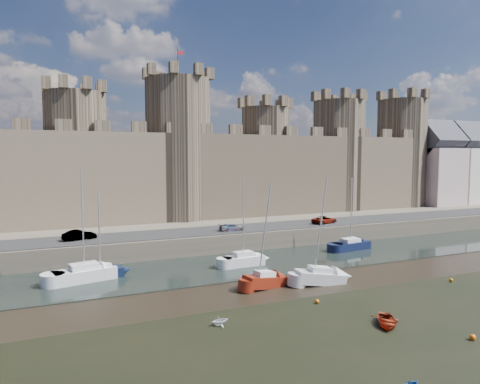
{
  "coord_description": "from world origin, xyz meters",
  "views": [
    {
      "loc": [
        -16.67,
        -21.81,
        13.03
      ],
      "look_at": [
        1.99,
        22.0,
        8.94
      ],
      "focal_mm": 32.0,
      "sensor_mm": 36.0,
      "label": 1
    }
  ],
  "objects_px": {
    "sailboat_0": "(84,273)",
    "sailboat_4": "(265,280)",
    "car_2": "(232,227)",
    "car_1": "(79,235)",
    "sailboat_2": "(243,259)",
    "sailboat_3": "(350,244)",
    "car_3": "(325,220)",
    "sailboat_1": "(100,272)",
    "sailboat_5": "(320,276)"
  },
  "relations": [
    {
      "from": "sailboat_0",
      "to": "sailboat_4",
      "type": "bearing_deg",
      "value": -41.8
    },
    {
      "from": "car_2",
      "to": "sailboat_0",
      "type": "xyz_separation_m",
      "value": [
        -19.9,
        -8.47,
        -2.16
      ]
    },
    {
      "from": "car_2",
      "to": "car_1",
      "type": "bearing_deg",
      "value": 86.25
    },
    {
      "from": "sailboat_2",
      "to": "sailboat_3",
      "type": "height_order",
      "value": "sailboat_2"
    },
    {
      "from": "sailboat_2",
      "to": "car_3",
      "type": "bearing_deg",
      "value": 25.82
    },
    {
      "from": "car_3",
      "to": "sailboat_0",
      "type": "bearing_deg",
      "value": 90.22
    },
    {
      "from": "sailboat_0",
      "to": "car_2",
      "type": "bearing_deg",
      "value": 10.34
    },
    {
      "from": "sailboat_3",
      "to": "sailboat_4",
      "type": "bearing_deg",
      "value": -157.43
    },
    {
      "from": "sailboat_4",
      "to": "car_3",
      "type": "bearing_deg",
      "value": 31.28
    },
    {
      "from": "sailboat_1",
      "to": "sailboat_3",
      "type": "relative_size",
      "value": 0.93
    },
    {
      "from": "car_3",
      "to": "sailboat_2",
      "type": "bearing_deg",
      "value": 104.66
    },
    {
      "from": "car_2",
      "to": "sailboat_4",
      "type": "xyz_separation_m",
      "value": [
        -3.61,
        -17.54,
        -2.27
      ]
    },
    {
      "from": "car_3",
      "to": "sailboat_1",
      "type": "xyz_separation_m",
      "value": [
        -33.82,
        -8.47,
        -2.34
      ]
    },
    {
      "from": "car_1",
      "to": "car_3",
      "type": "xyz_separation_m",
      "value": [
        35.42,
        -1.05,
        -0.06
      ]
    },
    {
      "from": "sailboat_1",
      "to": "sailboat_3",
      "type": "height_order",
      "value": "sailboat_3"
    },
    {
      "from": "car_2",
      "to": "sailboat_5",
      "type": "bearing_deg",
      "value": -173.46
    },
    {
      "from": "sailboat_1",
      "to": "sailboat_2",
      "type": "xyz_separation_m",
      "value": [
        15.97,
        -1.15,
        0.09
      ]
    },
    {
      "from": "sailboat_0",
      "to": "sailboat_3",
      "type": "xyz_separation_m",
      "value": [
        34.64,
        1.3,
        -0.1
      ]
    },
    {
      "from": "car_1",
      "to": "sailboat_2",
      "type": "distance_m",
      "value": 20.69
    },
    {
      "from": "car_2",
      "to": "sailboat_4",
      "type": "bearing_deg",
      "value": 168.47
    },
    {
      "from": "sailboat_0",
      "to": "sailboat_2",
      "type": "height_order",
      "value": "sailboat_0"
    },
    {
      "from": "car_2",
      "to": "car_3",
      "type": "height_order",
      "value": "car_3"
    },
    {
      "from": "car_1",
      "to": "sailboat_5",
      "type": "bearing_deg",
      "value": -147.57
    },
    {
      "from": "sailboat_4",
      "to": "sailboat_5",
      "type": "distance_m",
      "value": 5.83
    },
    {
      "from": "car_3",
      "to": "sailboat_2",
      "type": "distance_m",
      "value": 20.41
    },
    {
      "from": "car_2",
      "to": "sailboat_1",
      "type": "xyz_separation_m",
      "value": [
        -18.3,
        -8.18,
        -2.28
      ]
    },
    {
      "from": "car_2",
      "to": "sailboat_1",
      "type": "distance_m",
      "value": 20.18
    },
    {
      "from": "sailboat_1",
      "to": "sailboat_4",
      "type": "xyz_separation_m",
      "value": [
        14.7,
        -9.36,
        0.01
      ]
    },
    {
      "from": "sailboat_2",
      "to": "sailboat_3",
      "type": "distance_m",
      "value": 17.2
    },
    {
      "from": "sailboat_0",
      "to": "car_1",
      "type": "bearing_deg",
      "value": 77.25
    },
    {
      "from": "sailboat_3",
      "to": "car_1",
      "type": "bearing_deg",
      "value": 159.3
    },
    {
      "from": "car_1",
      "to": "sailboat_0",
      "type": "bearing_deg",
      "value": 164.66
    },
    {
      "from": "sailboat_4",
      "to": "car_2",
      "type": "bearing_deg",
      "value": 66.68
    },
    {
      "from": "sailboat_1",
      "to": "sailboat_5",
      "type": "bearing_deg",
      "value": -36.28
    },
    {
      "from": "car_3",
      "to": "sailboat_2",
      "type": "xyz_separation_m",
      "value": [
        -17.85,
        -9.62,
        -2.26
      ]
    },
    {
      "from": "car_3",
      "to": "sailboat_3",
      "type": "xyz_separation_m",
      "value": [
        -0.79,
        -7.46,
        -2.32
      ]
    },
    {
      "from": "car_2",
      "to": "sailboat_4",
      "type": "height_order",
      "value": "sailboat_4"
    },
    {
      "from": "car_1",
      "to": "sailboat_0",
      "type": "distance_m",
      "value": 10.07
    },
    {
      "from": "sailboat_3",
      "to": "sailboat_4",
      "type": "height_order",
      "value": "sailboat_4"
    },
    {
      "from": "sailboat_2",
      "to": "sailboat_0",
      "type": "bearing_deg",
      "value": 174.69
    },
    {
      "from": "car_1",
      "to": "sailboat_2",
      "type": "relative_size",
      "value": 0.38
    },
    {
      "from": "car_3",
      "to": "sailboat_5",
      "type": "xyz_separation_m",
      "value": [
        -13.41,
        -18.96,
        -2.31
      ]
    },
    {
      "from": "car_2",
      "to": "sailboat_1",
      "type": "bearing_deg",
      "value": 114.18
    },
    {
      "from": "sailboat_5",
      "to": "sailboat_3",
      "type": "bearing_deg",
      "value": 48.97
    },
    {
      "from": "car_2",
      "to": "sailboat_4",
      "type": "relative_size",
      "value": 0.35
    },
    {
      "from": "sailboat_2",
      "to": "sailboat_1",
      "type": "bearing_deg",
      "value": 173.37
    },
    {
      "from": "sailboat_0",
      "to": "sailboat_1",
      "type": "relative_size",
      "value": 1.25
    },
    {
      "from": "sailboat_1",
      "to": "car_2",
      "type": "bearing_deg",
      "value": 15.0
    },
    {
      "from": "car_1",
      "to": "car_3",
      "type": "relative_size",
      "value": 0.93
    },
    {
      "from": "car_1",
      "to": "car_3",
      "type": "bearing_deg",
      "value": -107.0
    }
  ]
}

